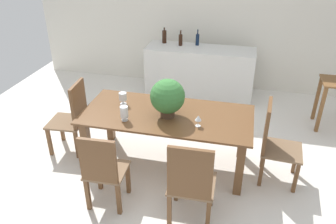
# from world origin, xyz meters

# --- Properties ---
(ground_plane) EXTENTS (7.04, 7.04, 0.00)m
(ground_plane) POSITION_xyz_m (0.00, 0.00, 0.00)
(ground_plane) COLOR silver
(back_wall) EXTENTS (6.40, 0.10, 2.60)m
(back_wall) POSITION_xyz_m (0.00, 2.60, 1.30)
(back_wall) COLOR silver
(back_wall) RESTS_ON ground
(dining_table) EXTENTS (2.09, 0.97, 0.74)m
(dining_table) POSITION_xyz_m (0.00, -0.10, 0.61)
(dining_table) COLOR brown
(dining_table) RESTS_ON ground
(chair_head_end) EXTENTS (0.49, 0.48, 1.01)m
(chair_head_end) POSITION_xyz_m (-1.29, -0.09, 0.55)
(chair_head_end) COLOR brown
(chair_head_end) RESTS_ON ground
(chair_near_right) EXTENTS (0.48, 0.47, 1.01)m
(chair_near_right) POSITION_xyz_m (0.47, -1.05, 0.55)
(chair_near_right) COLOR brown
(chair_near_right) RESTS_ON ground
(chair_near_left) EXTENTS (0.44, 0.43, 0.95)m
(chair_near_left) POSITION_xyz_m (-0.47, -1.04, 0.52)
(chair_near_left) COLOR brown
(chair_near_left) RESTS_ON ground
(chair_foot_end) EXTENTS (0.49, 0.48, 1.01)m
(chair_foot_end) POSITION_xyz_m (1.29, -0.09, 0.55)
(chair_foot_end) COLOR brown
(chair_foot_end) RESTS_ON ground
(flower_centerpiece) EXTENTS (0.43, 0.42, 0.48)m
(flower_centerpiece) POSITION_xyz_m (0.02, -0.16, 1.00)
(flower_centerpiece) COLOR #4C3828
(flower_centerpiece) RESTS_ON dining_table
(crystal_vase_left) EXTENTS (0.10, 0.10, 0.16)m
(crystal_vase_left) POSITION_xyz_m (-0.61, 0.01, 0.84)
(crystal_vase_left) COLOR silver
(crystal_vase_left) RESTS_ON dining_table
(crystal_vase_center_near) EXTENTS (0.10, 0.10, 0.18)m
(crystal_vase_center_near) POSITION_xyz_m (-0.45, -0.37, 0.85)
(crystal_vase_center_near) COLOR silver
(crystal_vase_center_near) RESTS_ON dining_table
(wine_glass) EXTENTS (0.08, 0.08, 0.14)m
(wine_glass) POSITION_xyz_m (0.42, -0.30, 0.84)
(wine_glass) COLOR silver
(wine_glass) RESTS_ON dining_table
(kitchen_counter) EXTENTS (1.88, 0.60, 0.93)m
(kitchen_counter) POSITION_xyz_m (0.10, 1.95, 0.46)
(kitchen_counter) COLOR silver
(kitchen_counter) RESTS_ON ground
(wine_bottle_clear) EXTENTS (0.08, 0.08, 0.28)m
(wine_bottle_clear) POSITION_xyz_m (-0.58, 2.11, 1.04)
(wine_bottle_clear) COLOR black
(wine_bottle_clear) RESTS_ON kitchen_counter
(wine_bottle_green) EXTENTS (0.07, 0.07, 0.27)m
(wine_bottle_green) POSITION_xyz_m (-0.27, 2.04, 1.03)
(wine_bottle_green) COLOR black
(wine_bottle_green) RESTS_ON kitchen_counter
(wine_bottle_dark) EXTENTS (0.06, 0.06, 0.28)m
(wine_bottle_dark) POSITION_xyz_m (0.01, 2.12, 1.03)
(wine_bottle_dark) COLOR #0F1E38
(wine_bottle_dark) RESTS_ON kitchen_counter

